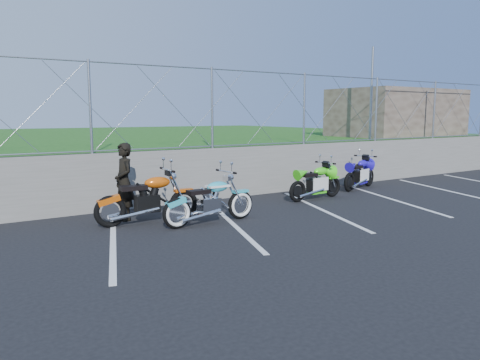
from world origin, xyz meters
TOP-DOWN VIEW (x-y plane):
  - ground at (0.00, 0.00)m, footprint 90.00×90.00m
  - retaining_wall at (0.00, 3.50)m, footprint 30.00×0.22m
  - grass_field at (0.00, 13.50)m, footprint 30.00×20.00m
  - stone_building at (10.50, 5.50)m, footprint 5.00×3.00m
  - chain_link_fence at (0.00, 3.50)m, footprint 28.00×0.03m
  - sign_pole at (7.20, 3.90)m, footprint 0.08×0.08m
  - parking_lines at (1.20, 1.00)m, footprint 18.29×4.31m
  - cruiser_turquoise at (-0.37, 1.16)m, footprint 2.06×0.65m
  - naked_orange at (-1.37, 1.87)m, footprint 2.13×0.72m
  - sportbike_green at (3.19, 2.03)m, footprint 1.79×0.64m
  - sportbike_blue at (5.39, 2.61)m, footprint 1.77×0.74m
  - person_standing at (-1.69, 2.40)m, footprint 0.38×0.58m

SIDE VIEW (x-z plane):
  - ground at x=0.00m, z-range 0.00..0.00m
  - parking_lines at x=1.20m, z-range 0.00..0.01m
  - sportbike_green at x=3.19m, z-range -0.06..0.86m
  - sportbike_blue at x=5.39m, z-range -0.07..0.88m
  - cruiser_turquoise at x=-0.37m, z-range -0.10..0.92m
  - naked_orange at x=-1.37m, z-range -0.08..0.98m
  - retaining_wall at x=0.00m, z-range 0.00..1.30m
  - grass_field at x=0.00m, z-range 0.00..1.30m
  - person_standing at x=-1.69m, z-range 0.00..1.58m
  - stone_building at x=10.50m, z-range 1.30..3.10m
  - chain_link_fence at x=0.00m, z-range 1.30..3.30m
  - sign_pole at x=7.20m, z-range 1.30..4.30m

